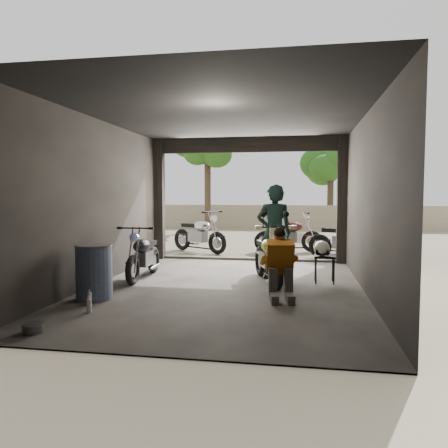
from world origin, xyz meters
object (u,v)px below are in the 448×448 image
(outside_bike_b, at_px, (288,232))
(outside_bike_c, at_px, (347,237))
(rider, at_px, (274,232))
(helmet, at_px, (322,248))
(mechanic, at_px, (281,266))
(sign_post, at_px, (356,192))
(stool, at_px, (325,259))
(outside_bike_a, at_px, (199,231))
(left_bike, at_px, (144,252))
(oil_drum, at_px, (94,273))
(main_bike, at_px, (268,253))

(outside_bike_b, distance_m, outside_bike_c, 2.12)
(rider, relative_size, helmet, 6.04)
(outside_bike_c, distance_m, helmet, 3.30)
(mechanic, bearing_deg, sign_post, 58.68)
(outside_bike_c, bearing_deg, stool, -168.36)
(helmet, bearing_deg, outside_bike_c, 72.62)
(outside_bike_a, bearing_deg, outside_bike_c, -70.71)
(left_bike, xyz_separation_m, sign_post, (4.54, 2.77, 1.24))
(sign_post, bearing_deg, helmet, -131.06)
(left_bike, bearing_deg, oil_drum, -96.88)
(main_bike, distance_m, outside_bike_b, 4.68)
(rider, bearing_deg, outside_bike_c, -128.14)
(main_bike, relative_size, outside_bike_b, 0.99)
(left_bike, distance_m, rider, 2.72)
(main_bike, height_order, oil_drum, main_bike)
(outside_bike_b, bearing_deg, outside_bike_c, -143.78)
(left_bike, xyz_separation_m, outside_bike_a, (0.19, 4.23, 0.07))
(outside_bike_b, bearing_deg, oil_drum, 144.38)
(outside_bike_c, distance_m, sign_post, 1.29)
(outside_bike_a, bearing_deg, rider, -115.35)
(main_bike, relative_size, stool, 3.18)
(oil_drum, bearing_deg, rider, 38.43)
(outside_bike_b, xyz_separation_m, helmet, (0.77, -4.64, 0.10))
(outside_bike_b, height_order, sign_post, sign_post)
(mechanic, xyz_separation_m, oil_drum, (-3.05, -0.48, -0.12))
(oil_drum, bearing_deg, outside_bike_b, 65.41)
(mechanic, height_order, sign_post, sign_post)
(main_bike, relative_size, outside_bike_c, 0.96)
(stool, bearing_deg, oil_drum, -152.30)
(main_bike, relative_size, helmet, 5.52)
(stool, distance_m, sign_post, 3.06)
(helmet, bearing_deg, rider, 158.86)
(mechanic, relative_size, stool, 2.08)
(rider, relative_size, sign_post, 0.74)
(sign_post, bearing_deg, stool, -130.39)
(outside_bike_b, xyz_separation_m, stool, (0.82, -4.57, -0.12))
(outside_bike_b, height_order, rider, rider)
(stool, bearing_deg, main_bike, -174.98)
(left_bike, xyz_separation_m, helmet, (3.61, 0.09, 0.15))
(main_bike, relative_size, rider, 0.91)
(outside_bike_a, bearing_deg, stool, -107.71)
(helmet, bearing_deg, mechanic, -119.98)
(rider, bearing_deg, main_bike, 66.76)
(outside_bike_b, relative_size, oil_drum, 1.95)
(outside_bike_c, bearing_deg, outside_bike_b, 72.05)
(mechanic, height_order, helmet, mechanic)
(outside_bike_b, distance_m, helmet, 4.70)
(mechanic, xyz_separation_m, helmet, (0.73, 1.47, 0.12))
(main_bike, relative_size, oil_drum, 1.94)
(main_bike, relative_size, outside_bike_a, 0.95)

